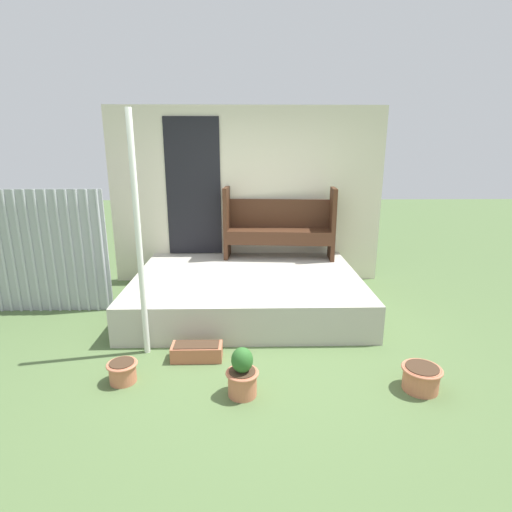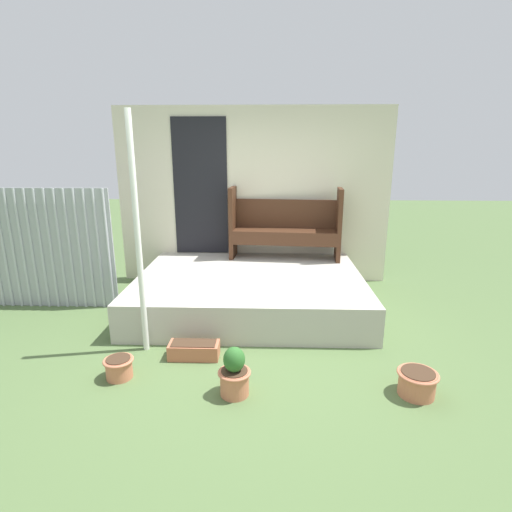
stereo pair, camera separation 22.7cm
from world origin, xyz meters
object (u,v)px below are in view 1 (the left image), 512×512
Objects in this scene: flower_pot_right at (421,377)px; bench at (279,224)px; flower_pot_left at (123,371)px; planter_box_rect at (197,352)px; support_post at (139,240)px; flower_pot_middle at (242,375)px.

bench is at bearing 110.42° from flower_pot_right.
flower_pot_left is 0.55× the size of planter_box_rect.
support_post is 1.20m from flower_pot_left.
flower_pot_left is at bearing -117.03° from bench.
support_post reaches higher than flower_pot_left.
bench reaches higher than flower_pot_right.
support_post is 6.91× the size of flower_pot_right.
planter_box_rect is (-0.45, 0.60, -0.11)m from flower_pot_middle.
flower_pot_middle is (0.98, -0.75, -0.99)m from support_post.
support_post is 1.23m from planter_box_rect.
bench is 3.71× the size of flower_pot_middle.
planter_box_rect is at bearing 127.15° from flower_pot_middle.
flower_pot_middle is at bearing -95.86° from bench.
flower_pot_left is at bearing 176.15° from flower_pot_right.
flower_pot_right is at bearing 1.62° from flower_pot_middle.
flower_pot_middle is 0.88× the size of planter_box_rect.
bench is at bearing 53.70° from support_post.
support_post is at bearing 80.85° from flower_pot_left.
bench is 2.54m from planter_box_rect.
bench is 5.96× the size of flower_pot_left.
flower_pot_middle is (-0.51, -2.79, -0.75)m from bench.
flower_pot_right is 0.69× the size of planter_box_rect.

